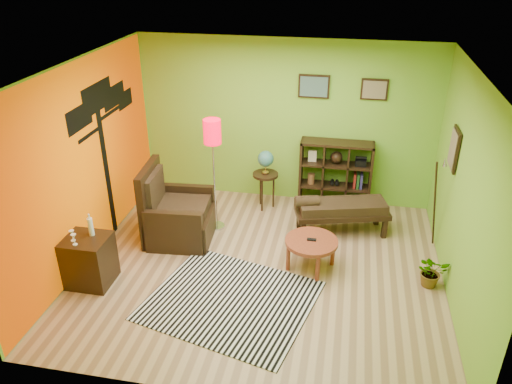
% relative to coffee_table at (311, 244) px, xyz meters
% --- Properties ---
extents(ground, '(5.00, 5.00, 0.00)m').
position_rel_coffee_table_xyz_m(ground, '(-0.68, -0.16, -0.39)').
color(ground, tan).
rests_on(ground, ground).
extents(room_shell, '(5.04, 4.54, 2.82)m').
position_rel_coffee_table_xyz_m(room_shell, '(-0.77, -0.15, 1.41)').
color(room_shell, '#79B930').
rests_on(room_shell, ground).
extents(zebra_rug, '(2.37, 2.17, 0.01)m').
position_rel_coffee_table_xyz_m(zebra_rug, '(-0.94, -0.93, -0.38)').
color(zebra_rug, silver).
rests_on(zebra_rug, ground).
extents(coffee_table, '(0.74, 0.74, 0.47)m').
position_rel_coffee_table_xyz_m(coffee_table, '(0.00, 0.00, 0.00)').
color(coffee_table, brown).
rests_on(coffee_table, ground).
extents(armchair, '(1.05, 1.06, 1.19)m').
position_rel_coffee_table_xyz_m(armchair, '(-2.12, 0.41, -0.03)').
color(armchair, black).
rests_on(armchair, ground).
extents(side_cabinet, '(0.58, 0.53, 1.00)m').
position_rel_coffee_table_xyz_m(side_cabinet, '(-2.88, -0.89, -0.04)').
color(side_cabinet, black).
rests_on(side_cabinet, ground).
extents(floor_lamp, '(0.27, 0.27, 1.82)m').
position_rel_coffee_table_xyz_m(floor_lamp, '(-1.60, 0.82, 1.08)').
color(floor_lamp, silver).
rests_on(floor_lamp, ground).
extents(globe_table, '(0.43, 0.43, 1.05)m').
position_rel_coffee_table_xyz_m(globe_table, '(-0.93, 1.62, 0.40)').
color(globe_table, black).
rests_on(globe_table, ground).
extents(cube_shelf, '(1.20, 0.35, 1.20)m').
position_rel_coffee_table_xyz_m(cube_shelf, '(0.23, 1.87, 0.21)').
color(cube_shelf, black).
rests_on(cube_shelf, ground).
extents(bench, '(1.52, 0.87, 0.67)m').
position_rel_coffee_table_xyz_m(bench, '(0.34, 1.02, 0.04)').
color(bench, black).
rests_on(bench, ground).
extents(potted_plant, '(0.48, 0.51, 0.35)m').
position_rel_coffee_table_xyz_m(potted_plant, '(1.62, -0.11, -0.22)').
color(potted_plant, '#26661E').
rests_on(potted_plant, ground).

